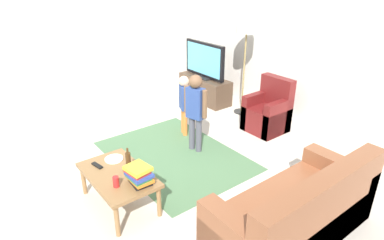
# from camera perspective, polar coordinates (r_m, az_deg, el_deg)

# --- Properties ---
(ground) EXTENTS (7.80, 7.80, 0.00)m
(ground) POSITION_cam_1_polar(r_m,az_deg,el_deg) (4.50, -6.15, -9.52)
(ground) COLOR beige
(wall_back) EXTENTS (6.00, 0.12, 2.70)m
(wall_back) POSITION_cam_1_polar(r_m,az_deg,el_deg) (5.97, 19.00, 12.03)
(wall_back) COLOR silver
(wall_back) RESTS_ON ground
(wall_left) EXTENTS (0.12, 6.00, 2.70)m
(wall_left) POSITION_cam_1_polar(r_m,az_deg,el_deg) (6.61, -21.00, 12.84)
(wall_left) COLOR silver
(wall_left) RESTS_ON ground
(area_rug) EXTENTS (2.20, 1.60, 0.01)m
(area_rug) POSITION_cam_1_polar(r_m,az_deg,el_deg) (4.93, -3.02, -6.05)
(area_rug) COLOR #4C724C
(area_rug) RESTS_ON ground
(tv_stand) EXTENTS (1.20, 0.44, 0.50)m
(tv_stand) POSITION_cam_1_polar(r_m,az_deg,el_deg) (6.90, 2.20, 5.32)
(tv_stand) COLOR #4C3828
(tv_stand) RESTS_ON ground
(tv) EXTENTS (1.10, 0.28, 0.71)m
(tv) POSITION_cam_1_polar(r_m,az_deg,el_deg) (6.71, 2.14, 10.17)
(tv) COLOR black
(tv) RESTS_ON tv_stand
(couch) EXTENTS (0.80, 1.80, 0.86)m
(couch) POSITION_cam_1_polar(r_m,az_deg,el_deg) (3.57, 17.84, -15.30)
(couch) COLOR brown
(couch) RESTS_ON ground
(armchair) EXTENTS (0.60, 0.60, 0.90)m
(armchair) POSITION_cam_1_polar(r_m,az_deg,el_deg) (5.72, 13.01, 1.13)
(armchair) COLOR maroon
(armchair) RESTS_ON ground
(floor_lamp) EXTENTS (0.36, 0.36, 1.78)m
(floor_lamp) POSITION_cam_1_polar(r_m,az_deg,el_deg) (6.03, 9.36, 15.00)
(floor_lamp) COLOR #262626
(floor_lamp) RESTS_ON ground
(child_near_tv) EXTENTS (0.31, 0.19, 1.00)m
(child_near_tv) POSITION_cam_1_polar(r_m,az_deg,el_deg) (5.30, -1.38, 3.43)
(child_near_tv) COLOR orange
(child_near_tv) RESTS_ON ground
(child_center) EXTENTS (0.39, 0.20, 1.18)m
(child_center) POSITION_cam_1_polar(r_m,az_deg,el_deg) (4.76, 0.59, 2.34)
(child_center) COLOR #4C4C59
(child_center) RESTS_ON ground
(coffee_table) EXTENTS (1.00, 0.60, 0.42)m
(coffee_table) POSITION_cam_1_polar(r_m,az_deg,el_deg) (3.88, -12.58, -9.53)
(coffee_table) COLOR olive
(coffee_table) RESTS_ON ground
(book_stack) EXTENTS (0.29, 0.25, 0.22)m
(book_stack) POSITION_cam_1_polar(r_m,az_deg,el_deg) (3.58, -9.11, -9.31)
(book_stack) COLOR black
(book_stack) RESTS_ON coffee_table
(bottle) EXTENTS (0.06, 0.06, 0.30)m
(bottle) POSITION_cam_1_polar(r_m,az_deg,el_deg) (3.79, -10.85, -7.11)
(bottle) COLOR #4C3319
(bottle) RESTS_ON coffee_table
(tv_remote) EXTENTS (0.18, 0.08, 0.02)m
(tv_remote) POSITION_cam_1_polar(r_m,az_deg,el_deg) (4.03, -15.96, -7.51)
(tv_remote) COLOR black
(tv_remote) RESTS_ON coffee_table
(soda_can) EXTENTS (0.07, 0.07, 0.12)m
(soda_can) POSITION_cam_1_polar(r_m,az_deg,el_deg) (3.61, -12.91, -10.30)
(soda_can) COLOR red
(soda_can) RESTS_ON coffee_table
(plate) EXTENTS (0.22, 0.22, 0.02)m
(plate) POSITION_cam_1_polar(r_m,az_deg,el_deg) (4.12, -13.25, -6.51)
(plate) COLOR white
(plate) RESTS_ON coffee_table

